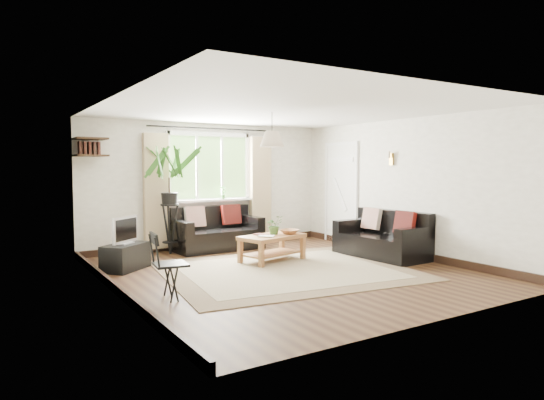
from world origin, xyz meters
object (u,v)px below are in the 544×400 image
tv_stand (126,257)px  coffee_table (272,248)px  sofa_back (217,229)px  palm_stand (170,200)px  folding_chair (171,266)px  sofa_right (381,235)px

tv_stand → coffee_table: bearing=-55.6°
sofa_back → palm_stand: (-0.92, 0.03, 0.59)m
tv_stand → palm_stand: 1.59m
coffee_table → tv_stand: 2.32m
palm_stand → folding_chair: 3.06m
palm_stand → folding_chair: bearing=-109.9°
sofa_back → folding_chair: (-1.94, -2.80, 0.01)m
sofa_right → palm_stand: palm_stand is taller
sofa_right → folding_chair: bearing=-83.7°
tv_stand → folding_chair: (0.02, -1.91, 0.20)m
sofa_back → coffee_table: 1.56m
palm_stand → sofa_back: bearing=-1.8°
sofa_right → tv_stand: 4.24m
coffee_table → palm_stand: size_ratio=0.55×
coffee_table → palm_stand: 2.10m
palm_stand → folding_chair: size_ratio=2.44×
sofa_right → tv_stand: (-4.04, 1.29, -0.18)m
sofa_back → sofa_right: bearing=-47.9°
coffee_table → tv_stand: coffee_table is taller
folding_chair → palm_stand: bearing=-13.2°
sofa_right → palm_stand: (-3.00, 2.21, 0.59)m
palm_stand → sofa_right: bearing=-36.4°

